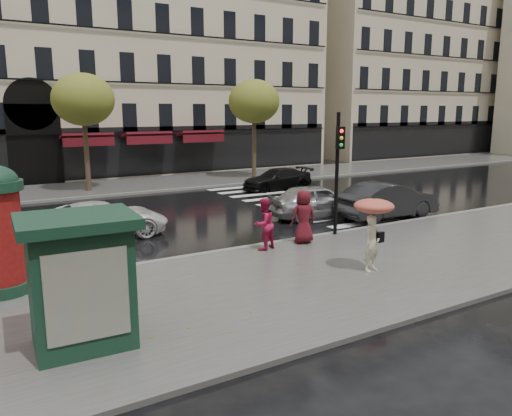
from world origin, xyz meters
TOP-DOWN VIEW (x-y plane):
  - ground at (0.00, 0.00)m, footprint 160.00×160.00m
  - near_sidewalk at (0.00, -0.50)m, footprint 90.00×7.00m
  - far_sidewalk at (0.00, 19.00)m, footprint 90.00×6.00m
  - near_kerb at (0.00, 3.00)m, footprint 90.00×0.25m
  - far_kerb at (0.00, 16.00)m, footprint 90.00×0.25m
  - zebra_crossing at (6.00, 9.60)m, footprint 3.60×11.75m
  - bldg_far_corner at (6.00, 30.00)m, footprint 26.00×14.00m
  - bldg_far_right at (34.00, 30.00)m, footprint 24.00×14.00m
  - tree_far_left at (-2.00, 18.00)m, footprint 3.40×3.40m
  - tree_far_right at (9.00, 18.00)m, footprint 3.40×3.40m
  - woman_umbrella at (1.49, -1.06)m, footprint 1.11×1.11m
  - woman_red at (0.04, 2.40)m, footprint 0.99×0.87m
  - man_burgundy at (1.64, 2.40)m, footprint 0.98×0.72m
  - traffic_light at (3.37, 2.72)m, footprint 0.33×0.44m
  - newsstand at (-6.53, -1.52)m, footprint 2.22×1.90m
  - car_silver at (4.94, 5.89)m, footprint 4.54×2.31m
  - car_darkgrey at (7.47, 4.20)m, footprint 4.76×1.67m
  - car_white at (-3.92, 7.27)m, footprint 4.94×2.65m
  - car_black at (7.80, 13.36)m, footprint 4.31×1.77m

SIDE VIEW (x-z plane):
  - ground at x=0.00m, z-range 0.00..0.00m
  - zebra_crossing at x=6.00m, z-range 0.00..0.01m
  - near_sidewalk at x=0.00m, z-range 0.00..0.12m
  - far_sidewalk at x=0.00m, z-range 0.00..0.12m
  - near_kerb at x=0.00m, z-range 0.00..0.14m
  - far_kerb at x=0.00m, z-range 0.00..0.14m
  - car_black at x=7.80m, z-range 0.00..1.25m
  - car_white at x=-3.92m, z-range 0.00..1.32m
  - car_silver at x=4.94m, z-range 0.00..1.48m
  - car_darkgrey at x=7.47m, z-range 0.00..1.57m
  - woman_red at x=0.04m, z-range 0.12..1.83m
  - man_burgundy at x=1.64m, z-range 0.12..1.96m
  - newsstand at x=-6.53m, z-range 0.16..2.72m
  - woman_umbrella at x=1.49m, z-range 0.46..2.60m
  - traffic_light at x=3.37m, z-range 0.59..5.01m
  - tree_far_left at x=-2.00m, z-range 1.85..8.49m
  - tree_far_right at x=9.00m, z-range 1.85..8.49m
  - bldg_far_corner at x=6.00m, z-range -0.14..22.76m
  - bldg_far_right at x=34.00m, z-range -0.14..22.76m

